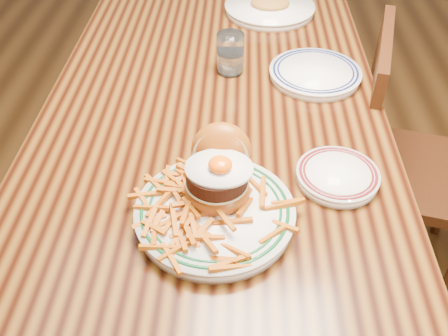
{
  "coord_description": "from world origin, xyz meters",
  "views": [
    {
      "loc": [
        0.07,
        -1.08,
        1.46
      ],
      "look_at": [
        0.04,
        -0.39,
        0.85
      ],
      "focal_mm": 40.0,
      "sensor_mm": 36.0,
      "label": 1
    }
  ],
  "objects_px": {
    "chair_right": "(397,158)",
    "side_plate": "(338,175)",
    "table": "(214,123)",
    "main_plate": "(216,198)"
  },
  "relations": [
    {
      "from": "chair_right",
      "to": "side_plate",
      "type": "distance_m",
      "value": 0.6
    },
    {
      "from": "chair_right",
      "to": "side_plate",
      "type": "bearing_deg",
      "value": 70.16
    },
    {
      "from": "main_plate",
      "to": "side_plate",
      "type": "height_order",
      "value": "main_plate"
    },
    {
      "from": "table",
      "to": "chair_right",
      "type": "distance_m",
      "value": 0.61
    },
    {
      "from": "chair_right",
      "to": "main_plate",
      "type": "relative_size",
      "value": 2.68
    },
    {
      "from": "chair_right",
      "to": "main_plate",
      "type": "height_order",
      "value": "main_plate"
    },
    {
      "from": "table",
      "to": "side_plate",
      "type": "bearing_deg",
      "value": -48.36
    },
    {
      "from": "table",
      "to": "chair_right",
      "type": "bearing_deg",
      "value": 12.02
    },
    {
      "from": "table",
      "to": "chair_right",
      "type": "relative_size",
      "value": 1.88
    },
    {
      "from": "chair_right",
      "to": "main_plate",
      "type": "xyz_separation_m",
      "value": [
        -0.53,
        -0.53,
        0.33
      ]
    }
  ]
}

